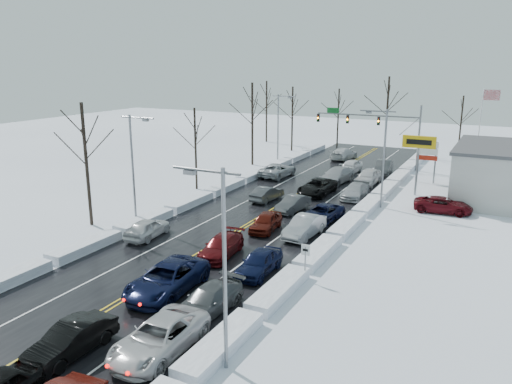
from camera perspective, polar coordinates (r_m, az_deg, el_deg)
The scene contains 44 objects.
ground at distance 41.34m, azimuth -0.85°, elevation -3.73°, with size 160.00×160.00×0.00m, color white.
road_surface at distance 43.02m, azimuth 0.41°, elevation -2.97°, with size 14.00×84.00×0.01m, color black.
snow_bank_left at distance 46.80m, azimuth -7.92°, elevation -1.65°, with size 1.45×72.00×0.66m, color white.
snow_bank_right at distance 40.34m, azimuth 10.11°, elevation -4.44°, with size 1.45×72.00×0.66m, color white.
traffic_signal_mast at distance 64.79m, azimuth 13.77°, elevation 7.56°, with size 13.28×0.39×8.00m.
tires_plus_sign at distance 51.83m, azimuth 18.12°, elevation 5.01°, with size 3.20×0.34×6.00m.
used_vehicles_sign at distance 57.96m, azimuth 18.99°, elevation 4.22°, with size 2.20×0.22×4.65m.
speed_limit_sign at distance 30.71m, azimuth 5.66°, elevation -7.24°, with size 0.55×0.09×2.35m.
flagpole at distance 65.05m, azimuth 24.37°, elevation 7.11°, with size 1.87×1.20×10.00m.
streetlight_se at distance 20.96m, azimuth -4.11°, elevation -7.08°, with size 3.20×0.25×9.00m.
streetlight_ne at distance 46.38m, azimuth 14.21°, elevation 4.62°, with size 3.20×0.25×9.00m.
streetlight_sw at distance 41.40m, azimuth -13.74°, elevation 3.48°, with size 3.20×0.25×9.00m.
streetlight_nw at distance 64.88m, azimuth 2.70°, elevation 7.82°, with size 3.20×0.25×9.00m.
tree_left_b at distance 41.89m, azimuth -19.01°, elevation 5.55°, with size 4.00×4.00×10.00m.
tree_left_c at distance 52.01m, azimuth -6.97°, elevation 6.72°, with size 3.40×3.40×8.50m.
tree_left_d at distance 64.16m, azimuth -0.43°, elevation 9.58°, with size 4.20×4.20×10.50m.
tree_left_e at distance 74.85m, azimuth 4.19°, elevation 9.74°, with size 3.80×3.80×9.50m.
tree_far_a at distance 83.25m, azimuth 1.22°, elevation 10.52°, with size 4.00×4.00×10.00m.
tree_far_b at distance 79.73m, azimuth 9.42°, elevation 9.64°, with size 3.60×3.60×9.00m.
tree_far_c at distance 75.59m, azimuth 14.84°, elevation 10.15°, with size 4.40×4.40×11.00m.
tree_far_d at distance 75.68m, azimuth 22.47°, elevation 8.20°, with size 3.40×3.40×8.50m.
queued_car_1 at distance 25.59m, azimuth -20.24°, elevation -17.03°, with size 1.60×4.59×1.51m, color black.
queued_car_2 at distance 30.18m, azimuth -10.06°, elevation -11.21°, with size 2.82×6.12×1.70m, color black.
queued_car_3 at distance 34.96m, azimuth -3.96°, elevation -7.29°, with size 1.95×4.80×1.39m, color #4F0A0D.
queued_car_4 at distance 39.92m, azimuth 1.12°, elevation -4.41°, with size 1.70×4.24×1.44m, color #4A1109.
queued_car_5 at distance 45.02m, azimuth 4.23°, elevation -2.21°, with size 1.47×4.23×1.39m, color #3D4042.
queued_car_6 at distance 51.02m, azimuth 6.99°, elevation -0.25°, with size 2.58×5.60×1.56m, color black.
queued_car_7 at distance 56.23m, azimuth 9.15°, elevation 1.08°, with size 2.31×5.68×1.65m, color #9C9FA3.
queued_car_8 at distance 61.42m, azimuth 10.71°, elevation 2.16°, with size 1.85×4.61×1.57m, color white.
queued_car_10 at distance 24.73m, azimuth -10.90°, elevation -17.51°, with size 2.57×5.57×1.55m, color silver.
queued_car_11 at distance 27.73m, azimuth -5.45°, elevation -13.50°, with size 1.98×4.87×1.41m, color #45494B.
queued_car_12 at distance 32.14m, azimuth 0.34°, elevation -9.30°, with size 1.80×4.46×1.52m, color black.
queued_car_13 at distance 38.79m, azimuth 5.53°, elevation -5.06°, with size 1.68×4.81×1.59m, color #989A9F.
queued_car_14 at distance 42.53m, azimuth 7.54°, elevation -3.33°, with size 2.29×4.97×1.38m, color black.
queued_car_15 at distance 50.21m, azimuth 11.21°, elevation -0.67°, with size 1.96×4.82×1.40m, color #A6A9AE.
queued_car_16 at distance 56.11m, azimuth 12.64°, elevation 0.88°, with size 2.01×4.99×1.70m, color silver.
queued_car_17 at distance 61.86m, azimuth 14.33°, elevation 2.05°, with size 1.70×4.87×1.60m, color #3A3D3F.
oncoming_car_0 at distance 48.33m, azimuth 1.25°, elevation -0.99°, with size 1.48×4.24×1.40m, color #414447.
oncoming_car_1 at distance 58.43m, azimuth 2.49°, elevation 1.77°, with size 2.61×5.67×1.58m, color #ACAFB4.
oncoming_car_2 at distance 69.82m, azimuth 9.96°, elevation 3.70°, with size 2.23×5.48×1.59m, color silver.
oncoming_car_3 at distance 39.28m, azimuth -12.25°, elevation -5.08°, with size 1.77×4.41×1.50m, color silver.
parked_car_0 at distance 47.58m, azimuth 20.53°, elevation -2.20°, with size 2.31×5.01×1.39m, color #4F0A11.
parked_car_1 at distance 52.93m, azimuth 24.64°, elevation -0.96°, with size 1.86×4.58×1.33m, color silver.
parked_car_2 at distance 57.09m, azimuth 23.16°, elevation 0.27°, with size 1.99×4.94×1.68m, color black.
Camera 1 is at (18.53, -34.56, 13.08)m, focal length 35.00 mm.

